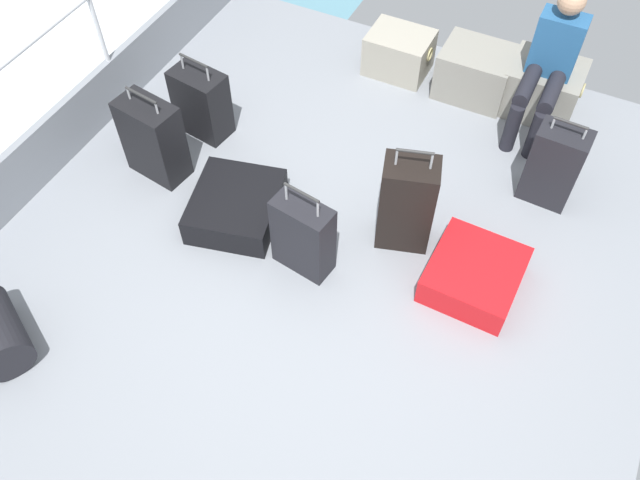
{
  "coord_description": "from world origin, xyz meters",
  "views": [
    {
      "loc": [
        1.15,
        -2.32,
        3.64
      ],
      "look_at": [
        0.01,
        -0.01,
        0.25
      ],
      "focal_mm": 36.79,
      "sensor_mm": 36.0,
      "label": 1
    }
  ],
  "objects": [
    {
      "name": "ground_plane",
      "position": [
        0.0,
        0.0,
        -0.03
      ],
      "size": [
        4.4,
        5.2,
        0.06
      ],
      "primitive_type": "cube",
      "color": "gray"
    },
    {
      "name": "gunwale_port",
      "position": [
        -2.17,
        0.0,
        0.23
      ],
      "size": [
        0.06,
        5.2,
        0.45
      ],
      "primitive_type": "cube",
      "color": "gray",
      "rests_on": "ground_plane"
    },
    {
      "name": "railing_port",
      "position": [
        -2.17,
        0.0,
        0.78
      ],
      "size": [
        0.04,
        4.2,
        1.02
      ],
      "color": "silver",
      "rests_on": "ground_plane"
    },
    {
      "name": "cargo_crate_0",
      "position": [
        -0.3,
        2.12,
        0.18
      ],
      "size": [
        0.56,
        0.41,
        0.36
      ],
      "color": "#9E9989",
      "rests_on": "ground_plane"
    },
    {
      "name": "cargo_crate_1",
      "position": [
        0.37,
        2.13,
        0.21
      ],
      "size": [
        0.61,
        0.46,
        0.41
      ],
      "color": "gray",
      "rests_on": "ground_plane"
    },
    {
      "name": "cargo_crate_2",
      "position": [
        0.91,
        2.17,
        0.21
      ],
      "size": [
        0.6,
        0.49,
        0.42
      ],
      "color": "gray",
      "rests_on": "ground_plane"
    },
    {
      "name": "passenger_seated",
      "position": [
        0.91,
        1.98,
        0.59
      ],
      "size": [
        0.34,
        0.66,
        1.12
      ],
      "color": "#26598C",
      "rests_on": "ground_plane"
    },
    {
      "name": "suitcase_0",
      "position": [
        -0.09,
        -0.06,
        0.29
      ],
      "size": [
        0.42,
        0.25,
        0.73
      ],
      "color": "black",
      "rests_on": "ground_plane"
    },
    {
      "name": "suitcase_1",
      "position": [
        -0.7,
        0.09,
        0.11
      ],
      "size": [
        0.72,
        0.77,
        0.22
      ],
      "color": "black",
      "rests_on": "ground_plane"
    },
    {
      "name": "suitcase_2",
      "position": [
        1.2,
        1.26,
        0.31
      ],
      "size": [
        0.36,
        0.25,
        0.72
      ],
      "color": "black",
      "rests_on": "ground_plane"
    },
    {
      "name": "suitcase_3",
      "position": [
        -1.39,
        0.76,
        0.27
      ],
      "size": [
        0.44,
        0.31,
        0.68
      ],
      "color": "black",
      "rests_on": "ground_plane"
    },
    {
      "name": "suitcase_4",
      "position": [
        0.99,
        0.28,
        0.11
      ],
      "size": [
        0.59,
        0.62,
        0.22
      ],
      "color": "red",
      "rests_on": "ground_plane"
    },
    {
      "name": "suitcase_5",
      "position": [
        -1.46,
        0.23,
        0.32
      ],
      "size": [
        0.47,
        0.31,
        0.73
      ],
      "color": "black",
      "rests_on": "ground_plane"
    },
    {
      "name": "suitcase_6",
      "position": [
        0.42,
        0.44,
        0.36
      ],
      "size": [
        0.41,
        0.35,
        0.85
      ],
      "color": "black",
      "rests_on": "ground_plane"
    }
  ]
}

